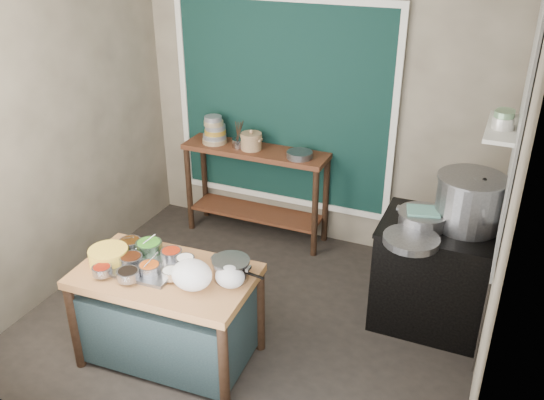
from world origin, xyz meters
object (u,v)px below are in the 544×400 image
at_px(back_counter, 256,192).
at_px(stove_block, 436,276).
at_px(ceramic_crock, 251,142).
at_px(condiment_tray, 142,266).
at_px(stock_pot, 469,202).
at_px(steamer, 422,219).
at_px(prep_table, 169,316).
at_px(yellow_basin, 109,256).
at_px(saucepan, 231,269).
at_px(utensil_cup, 239,143).

height_order(back_counter, stove_block, back_counter).
bearing_deg(stove_block, ceramic_crock, 160.14).
height_order(condiment_tray, stock_pot, stock_pot).
relative_size(back_counter, steamer, 3.85).
xyz_separation_m(stock_pot, steamer, (-0.30, -0.14, -0.14)).
bearing_deg(stock_pot, stove_block, -157.28).
height_order(back_counter, ceramic_crock, ceramic_crock).
bearing_deg(condiment_tray, prep_table, 1.96).
xyz_separation_m(stove_block, steamer, (-0.15, -0.07, 0.52)).
distance_m(yellow_basin, steamer, 2.31).
height_order(saucepan, ceramic_crock, ceramic_crock).
xyz_separation_m(yellow_basin, utensil_cup, (0.07, 1.96, 0.19)).
bearing_deg(utensil_cup, steamer, -22.14).
xyz_separation_m(saucepan, ceramic_crock, (-0.68, 1.78, 0.20)).
bearing_deg(prep_table, yellow_basin, -177.22).
bearing_deg(stove_block, saucepan, -138.99).
bearing_deg(yellow_basin, prep_table, 5.52).
bearing_deg(prep_table, ceramic_crock, 93.97).
xyz_separation_m(yellow_basin, saucepan, (0.89, 0.17, 0.02)).
distance_m(condiment_tray, stock_pot, 2.42).
bearing_deg(saucepan, yellow_basin, -161.09).
height_order(condiment_tray, ceramic_crock, ceramic_crock).
xyz_separation_m(back_counter, yellow_basin, (-0.24, -1.98, 0.33)).
xyz_separation_m(prep_table, condiment_tray, (-0.18, -0.01, 0.39)).
bearing_deg(utensil_cup, yellow_basin, -92.18).
relative_size(prep_table, stock_pot, 2.41).
xyz_separation_m(stove_block, saucepan, (-1.25, -1.08, 0.40)).
height_order(stove_block, yellow_basin, yellow_basin).
distance_m(stove_block, ceramic_crock, 2.13).
bearing_deg(yellow_basin, ceramic_crock, 83.78).
height_order(yellow_basin, steamer, steamer).
bearing_deg(ceramic_crock, stove_block, -19.86).
relative_size(saucepan, utensil_cup, 1.95).
height_order(yellow_basin, ceramic_crock, ceramic_crock).
distance_m(back_counter, steamer, 1.98).
xyz_separation_m(condiment_tray, ceramic_crock, (-0.04, 1.91, 0.26)).
bearing_deg(ceramic_crock, utensil_cup, 176.21).
bearing_deg(prep_table, stove_block, 32.66).
height_order(condiment_tray, saucepan, saucepan).
xyz_separation_m(saucepan, steamer, (1.09, 1.01, 0.12)).
relative_size(prep_table, stove_block, 1.39).
relative_size(prep_table, steamer, 3.32).
distance_m(prep_table, condiment_tray, 0.43).
relative_size(yellow_basin, ceramic_crock, 1.31).
height_order(yellow_basin, saucepan, saucepan).
xyz_separation_m(condiment_tray, saucepan, (0.64, 0.13, 0.06)).
relative_size(condiment_tray, saucepan, 1.99).
xyz_separation_m(prep_table, stock_pot, (1.85, 1.27, 0.71)).
xyz_separation_m(back_counter, condiment_tray, (0.02, -1.95, 0.29)).
bearing_deg(yellow_basin, saucepan, 10.71).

